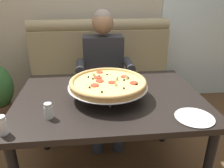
{
  "coord_description": "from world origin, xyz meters",
  "views": [
    {
      "loc": [
        -0.14,
        -1.42,
        1.44
      ],
      "look_at": [
        0.03,
        0.09,
        0.79
      ],
      "focal_mm": 35.52,
      "sensor_mm": 36.0,
      "label": 1
    }
  ],
  "objects_px": {
    "diner_main": "(104,69)",
    "pizza": "(108,83)",
    "shaker_pepper_flakes": "(2,127)",
    "patio_chair": "(192,50)",
    "dining_table": "(110,106)",
    "shaker_oregano": "(49,112)",
    "booth_bench": "(102,87)",
    "plate_near_left": "(195,116)"
  },
  "relations": [
    {
      "from": "booth_bench",
      "to": "shaker_oregano",
      "type": "height_order",
      "value": "booth_bench"
    },
    {
      "from": "dining_table",
      "to": "shaker_pepper_flakes",
      "type": "height_order",
      "value": "shaker_pepper_flakes"
    },
    {
      "from": "dining_table",
      "to": "patio_chair",
      "type": "height_order",
      "value": "patio_chair"
    },
    {
      "from": "dining_table",
      "to": "patio_chair",
      "type": "distance_m",
      "value": 2.5
    },
    {
      "from": "diner_main",
      "to": "patio_chair",
      "type": "distance_m",
      "value": 2.0
    },
    {
      "from": "pizza",
      "to": "plate_near_left",
      "type": "xyz_separation_m",
      "value": [
        0.48,
        -0.33,
        -0.1
      ]
    },
    {
      "from": "shaker_pepper_flakes",
      "to": "plate_near_left",
      "type": "distance_m",
      "value": 1.07
    },
    {
      "from": "pizza",
      "to": "shaker_oregano",
      "type": "distance_m",
      "value": 0.45
    },
    {
      "from": "diner_main",
      "to": "patio_chair",
      "type": "relative_size",
      "value": 1.48
    },
    {
      "from": "shaker_oregano",
      "to": "patio_chair",
      "type": "height_order",
      "value": "patio_chair"
    },
    {
      "from": "patio_chair",
      "to": "plate_near_left",
      "type": "bearing_deg",
      "value": -114.8
    },
    {
      "from": "diner_main",
      "to": "patio_chair",
      "type": "xyz_separation_m",
      "value": [
        1.53,
        1.28,
        -0.19
      ]
    },
    {
      "from": "pizza",
      "to": "shaker_oregano",
      "type": "bearing_deg",
      "value": -147.33
    },
    {
      "from": "booth_bench",
      "to": "pizza",
      "type": "height_order",
      "value": "booth_bench"
    },
    {
      "from": "dining_table",
      "to": "diner_main",
      "type": "bearing_deg",
      "value": 89.22
    },
    {
      "from": "booth_bench",
      "to": "pizza",
      "type": "distance_m",
      "value": 1.06
    },
    {
      "from": "plate_near_left",
      "to": "patio_chair",
      "type": "height_order",
      "value": "patio_chair"
    },
    {
      "from": "booth_bench",
      "to": "shaker_pepper_flakes",
      "type": "relative_size",
      "value": 15.6
    },
    {
      "from": "shaker_oregano",
      "to": "booth_bench",
      "type": "bearing_deg",
      "value": 72.22
    },
    {
      "from": "booth_bench",
      "to": "plate_near_left",
      "type": "height_order",
      "value": "booth_bench"
    },
    {
      "from": "pizza",
      "to": "shaker_pepper_flakes",
      "type": "relative_size",
      "value": 5.27
    },
    {
      "from": "diner_main",
      "to": "pizza",
      "type": "bearing_deg",
      "value": -91.81
    },
    {
      "from": "shaker_pepper_flakes",
      "to": "diner_main",
      "type": "bearing_deg",
      "value": 60.38
    },
    {
      "from": "booth_bench",
      "to": "dining_table",
      "type": "distance_m",
      "value": 0.98
    },
    {
      "from": "dining_table",
      "to": "pizza",
      "type": "xyz_separation_m",
      "value": [
        -0.01,
        -0.02,
        0.19
      ]
    },
    {
      "from": "shaker_oregano",
      "to": "patio_chair",
      "type": "bearing_deg",
      "value": 49.04
    },
    {
      "from": "pizza",
      "to": "patio_chair",
      "type": "relative_size",
      "value": 0.64
    },
    {
      "from": "diner_main",
      "to": "shaker_pepper_flakes",
      "type": "xyz_separation_m",
      "value": [
        -0.61,
        -1.07,
        0.08
      ]
    },
    {
      "from": "dining_table",
      "to": "pizza",
      "type": "height_order",
      "value": "pizza"
    },
    {
      "from": "dining_table",
      "to": "patio_chair",
      "type": "bearing_deg",
      "value": 51.89
    },
    {
      "from": "dining_table",
      "to": "diner_main",
      "type": "relative_size",
      "value": 1.03
    },
    {
      "from": "dining_table",
      "to": "shaker_oregano",
      "type": "xyz_separation_m",
      "value": [
        -0.38,
        -0.25,
        0.12
      ]
    },
    {
      "from": "shaker_pepper_flakes",
      "to": "patio_chair",
      "type": "xyz_separation_m",
      "value": [
        2.14,
        2.35,
        -0.26
      ]
    },
    {
      "from": "dining_table",
      "to": "diner_main",
      "type": "distance_m",
      "value": 0.68
    },
    {
      "from": "dining_table",
      "to": "plate_near_left",
      "type": "relative_size",
      "value": 5.69
    },
    {
      "from": "shaker_oregano",
      "to": "patio_chair",
      "type": "xyz_separation_m",
      "value": [
        1.92,
        2.22,
        -0.26
      ]
    },
    {
      "from": "dining_table",
      "to": "plate_near_left",
      "type": "xyz_separation_m",
      "value": [
        0.47,
        -0.35,
        0.09
      ]
    },
    {
      "from": "plate_near_left",
      "to": "pizza",
      "type": "bearing_deg",
      "value": 145.27
    },
    {
      "from": "dining_table",
      "to": "shaker_oregano",
      "type": "relative_size",
      "value": 13.77
    },
    {
      "from": "shaker_oregano",
      "to": "patio_chair",
      "type": "distance_m",
      "value": 2.95
    },
    {
      "from": "dining_table",
      "to": "pizza",
      "type": "relative_size",
      "value": 2.37
    },
    {
      "from": "booth_bench",
      "to": "diner_main",
      "type": "bearing_deg",
      "value": -88.0
    }
  ]
}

